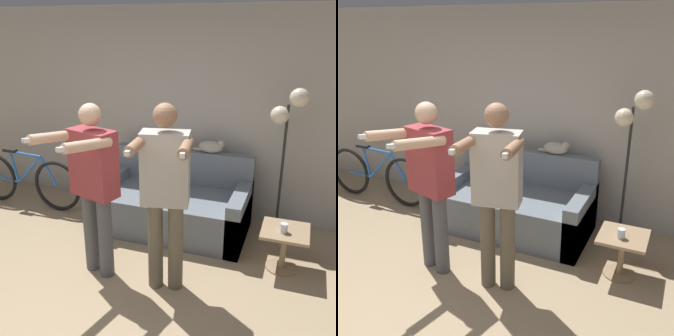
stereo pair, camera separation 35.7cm
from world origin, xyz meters
The scene contains 10 objects.
ground_plane centered at (0.00, 0.00, 0.00)m, with size 16.00×16.00×0.00m, color tan.
wall_back centered at (0.00, 2.46, 1.30)m, with size 10.00×0.05×2.60m.
couch centered at (0.20, 1.84, 0.29)m, with size 1.76×0.94×0.90m.
person_left centered at (-0.22, 0.71, 1.00)m, with size 0.64×0.77×1.72m.
person_right centered at (0.50, 0.71, 1.02)m, with size 0.58×0.74×1.77m.
cat centered at (0.55, 2.21, 0.98)m, with size 0.40×0.12×0.17m.
floor_lamp centered at (1.40, 2.09, 1.35)m, with size 0.38×0.29×1.75m.
side_table centered at (1.52, 1.40, 0.32)m, with size 0.46×0.46×0.44m.
cup centered at (1.51, 1.34, 0.49)m, with size 0.08×0.08×0.10m.
bicycle centered at (-1.93, 1.78, 0.37)m, with size 1.72×0.07×0.79m.
Camera 2 is at (1.92, -2.11, 2.35)m, focal length 42.00 mm.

